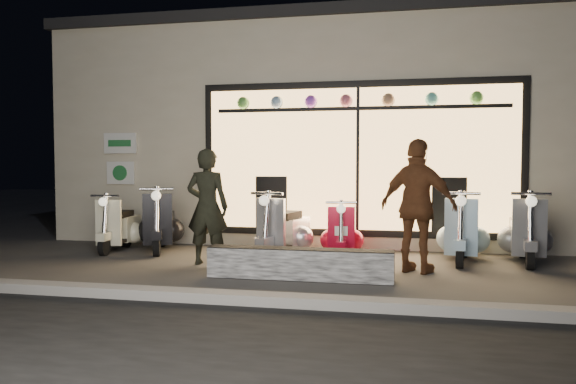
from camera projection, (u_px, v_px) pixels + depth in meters
name	position (u px, v px, depth m)	size (l,w,h in m)	color
ground	(288.00, 269.00, 7.85)	(40.00, 40.00, 0.00)	#383533
kerb	(249.00, 299.00, 5.89)	(40.00, 0.25, 0.12)	slate
shop_building	(334.00, 135.00, 12.61)	(10.20, 6.23, 4.20)	beige
graffiti_barrier	(300.00, 264.00, 7.14)	(2.38, 0.28, 0.40)	black
scooter_silver	(286.00, 231.00, 8.85)	(0.66, 1.43, 1.01)	black
scooter_red	(342.00, 235.00, 8.75)	(0.47, 1.25, 0.89)	black
scooter_black	(160.00, 225.00, 9.64)	(0.80, 1.45, 1.05)	black
scooter_cream	(121.00, 228.00, 9.63)	(0.51, 1.32, 0.94)	black
scooter_blue	(463.00, 233.00, 8.57)	(0.59, 1.45, 1.03)	black
scooter_grey	(526.00, 234.00, 8.48)	(0.57, 1.45, 1.03)	black
man	(207.00, 207.00, 8.16)	(0.62, 0.41, 1.69)	black
woman	(418.00, 206.00, 7.55)	(1.06, 0.44, 1.81)	brown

